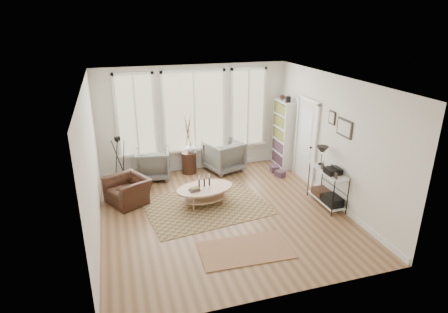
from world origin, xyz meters
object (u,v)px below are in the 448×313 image
object	(u,v)px
low_shelf	(327,184)
armchair_right	(224,156)
bookcase	(283,134)
armchair_left	(153,164)
side_table	(189,145)
accent_chair	(128,190)
coffee_table	(205,191)

from	to	relation	value
low_shelf	armchair_right	distance (m)	3.12
bookcase	armchair_right	xyz separation A→B (m)	(-1.71, 0.12, -0.53)
bookcase	armchair_left	size ratio (longest dim) A/B	2.32
armchair_left	armchair_right	world-z (taller)	armchair_right
bookcase	side_table	world-z (taller)	bookcase
bookcase	accent_chair	xyz separation A→B (m)	(-4.40, -1.08, -0.65)
bookcase	armchair_left	distance (m)	3.71
bookcase	accent_chair	distance (m)	4.57
side_table	accent_chair	bearing A→B (deg)	-142.80
accent_chair	armchair_right	bearing A→B (deg)	86.17
coffee_table	accent_chair	xyz separation A→B (m)	(-1.68, 0.61, -0.02)
coffee_table	side_table	bearing A→B (deg)	88.79
coffee_table	side_table	distance (m)	1.97
coffee_table	bookcase	bearing A→B (deg)	31.84
low_shelf	armchair_left	bearing A→B (deg)	143.28
side_table	bookcase	bearing A→B (deg)	-4.80
coffee_table	armchair_left	world-z (taller)	armchair_left
bookcase	armchair_left	bearing A→B (deg)	177.33
coffee_table	armchair_left	distance (m)	2.09
coffee_table	side_table	xyz separation A→B (m)	(0.04, 1.91, 0.47)
bookcase	coffee_table	distance (m)	3.26
armchair_right	side_table	size ratio (longest dim) A/B	0.57
bookcase	coffee_table	world-z (taller)	bookcase
armchair_right	accent_chair	distance (m)	2.94
armchair_right	accent_chair	bearing A→B (deg)	5.68
armchair_right	coffee_table	bearing A→B (deg)	42.50
low_shelf	coffee_table	size ratio (longest dim) A/B	0.91
low_shelf	side_table	world-z (taller)	side_table
low_shelf	accent_chair	size ratio (longest dim) A/B	1.40
bookcase	low_shelf	xyz separation A→B (m)	(-0.06, -2.52, -0.44)
bookcase	accent_chair	bearing A→B (deg)	-166.21
coffee_table	accent_chair	distance (m)	1.78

